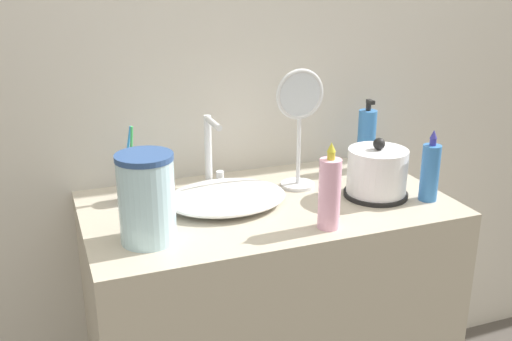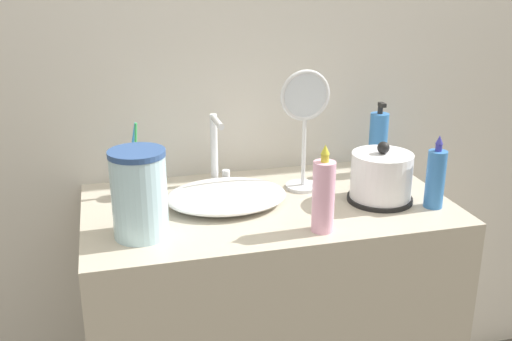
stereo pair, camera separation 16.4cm
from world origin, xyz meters
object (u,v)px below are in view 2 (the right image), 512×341
object	(u,v)px
mouthwash_bottle	(323,195)
vanity_mirror	(305,121)
shampoo_bottle	(435,178)
water_pitcher	(139,194)
faucet	(217,147)
electric_kettle	(381,179)
lotion_bottle	(378,143)
toothbrush_cup	(134,182)

from	to	relation	value
mouthwash_bottle	vanity_mirror	bearing A→B (deg)	80.45
shampoo_bottle	water_pitcher	xyz separation A→B (m)	(-0.79, 0.02, 0.03)
faucet	shampoo_bottle	distance (m)	0.63
faucet	vanity_mirror	distance (m)	0.27
electric_kettle	vanity_mirror	bearing A→B (deg)	139.67
shampoo_bottle	lotion_bottle	bearing A→B (deg)	96.00
mouthwash_bottle	vanity_mirror	xyz separation A→B (m)	(0.05, 0.30, 0.11)
electric_kettle	vanity_mirror	world-z (taller)	vanity_mirror
shampoo_bottle	water_pitcher	world-z (taller)	water_pitcher
toothbrush_cup	electric_kettle	bearing A→B (deg)	-17.54
electric_kettle	lotion_bottle	world-z (taller)	lotion_bottle
lotion_bottle	mouthwash_bottle	size ratio (longest dim) A/B	1.02
faucet	water_pitcher	xyz separation A→B (m)	(-0.25, -0.30, -0.01)
electric_kettle	water_pitcher	world-z (taller)	water_pitcher
vanity_mirror	shampoo_bottle	bearing A→B (deg)	-37.28
lotion_bottle	vanity_mirror	xyz separation A→B (m)	(-0.27, -0.07, 0.11)
vanity_mirror	water_pitcher	distance (m)	0.54
electric_kettle	mouthwash_bottle	world-z (taller)	mouthwash_bottle
faucet	toothbrush_cup	distance (m)	0.26
shampoo_bottle	vanity_mirror	size ratio (longest dim) A/B	0.58
lotion_bottle	water_pitcher	world-z (taller)	lotion_bottle
lotion_bottle	vanity_mirror	distance (m)	0.30
lotion_bottle	water_pitcher	bearing A→B (deg)	-160.17
electric_kettle	shampoo_bottle	xyz separation A→B (m)	(0.12, -0.08, 0.02)
vanity_mirror	water_pitcher	xyz separation A→B (m)	(-0.49, -0.21, -0.10)
electric_kettle	water_pitcher	size ratio (longest dim) A/B	0.83
shampoo_bottle	mouthwash_bottle	size ratio (longest dim) A/B	0.91
electric_kettle	lotion_bottle	xyz separation A→B (m)	(0.09, 0.22, 0.03)
mouthwash_bottle	vanity_mirror	world-z (taller)	vanity_mirror
lotion_bottle	shampoo_bottle	world-z (taller)	lotion_bottle
toothbrush_cup	lotion_bottle	distance (m)	0.76
water_pitcher	faucet	bearing A→B (deg)	50.20
toothbrush_cup	mouthwash_bottle	world-z (taller)	mouthwash_bottle
toothbrush_cup	vanity_mirror	world-z (taller)	vanity_mirror
toothbrush_cup	lotion_bottle	xyz separation A→B (m)	(0.76, 0.01, 0.06)
water_pitcher	vanity_mirror	bearing A→B (deg)	23.04
faucet	vanity_mirror	size ratio (longest dim) A/B	0.61
lotion_bottle	toothbrush_cup	bearing A→B (deg)	-179.59
faucet	shampoo_bottle	bearing A→B (deg)	-30.41
faucet	toothbrush_cup	size ratio (longest dim) A/B	0.99
vanity_mirror	toothbrush_cup	bearing A→B (deg)	173.02
mouthwash_bottle	toothbrush_cup	bearing A→B (deg)	141.04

